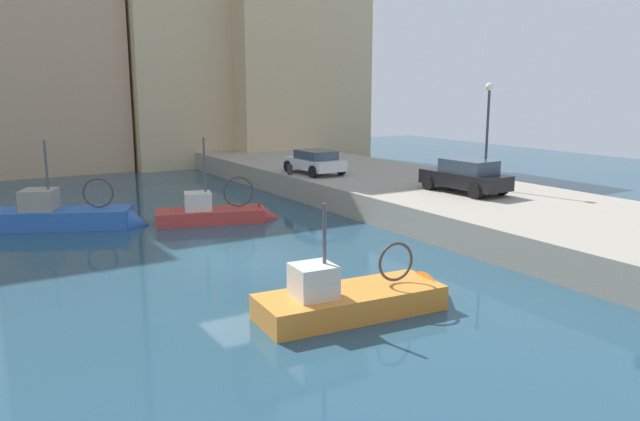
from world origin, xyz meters
name	(u,v)px	position (x,y,z in m)	size (l,w,h in m)	color
water_surface	(242,260)	(0.00, 0.00, 0.00)	(80.00, 80.00, 0.00)	navy
quay_wall	(483,209)	(11.50, 0.00, 0.60)	(9.00, 56.00, 1.20)	#9E9384
fishing_boat_orange	(363,308)	(0.66, -6.25, 0.09)	(5.89, 2.37, 3.85)	orange
fishing_boat_red	(219,219)	(1.69, 6.20, 0.12)	(5.65, 3.09, 4.49)	#BC3833
fishing_boat_blue	(69,224)	(-4.20, 8.45, 0.13)	(6.63, 4.28, 4.50)	#2D60B7
parked_car_white	(315,161)	(8.70, 9.69, 1.87)	(2.07, 3.86, 1.29)	silver
parked_car_black	(466,176)	(11.34, 0.98, 1.96)	(2.08, 4.22, 1.50)	black
mooring_bollard_north	(290,170)	(7.35, 10.00, 1.48)	(0.28, 0.28, 0.55)	#2D2D33
quay_streetlamp	(488,118)	(13.00, 1.42, 4.45)	(0.36, 0.36, 4.83)	#38383D
waterfront_building_west_mid	(287,40)	(15.44, 25.20, 9.39)	(11.21, 8.26, 18.74)	#D1B284
waterfront_building_east_mid	(45,17)	(-1.60, 28.00, 10.47)	(9.36, 7.43, 20.90)	tan
waterfront_building_east	(183,23)	(8.08, 27.93, 10.57)	(10.33, 9.19, 21.09)	#D1B284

